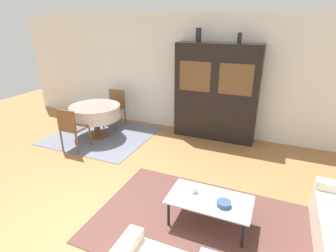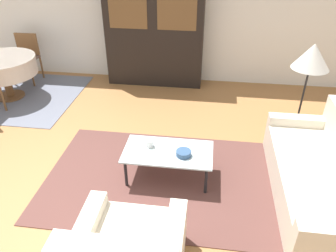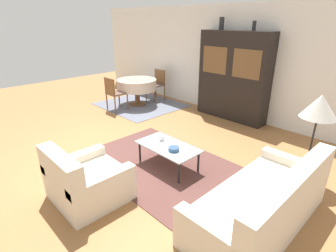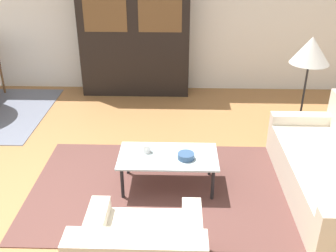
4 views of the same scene
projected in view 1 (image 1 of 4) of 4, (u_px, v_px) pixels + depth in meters
The scene contains 13 objects.
ground_plane at pixel (112, 227), 3.44m from camera, with size 14.00×14.00×0.00m, color #9E6B3D.
wall_back at pixel (198, 76), 6.04m from camera, with size 10.00×0.06×2.70m.
area_rug at pixel (203, 225), 3.47m from camera, with size 2.91×1.90×0.01m.
dining_rug at pixel (102, 135), 6.20m from camera, with size 2.23×2.03×0.01m.
coffee_table at pixel (209, 201), 3.37m from camera, with size 1.07×0.58×0.39m.
display_cabinet at pixel (216, 93), 5.75m from camera, with size 1.80×0.42×2.11m.
dining_table at pixel (95, 112), 5.96m from camera, with size 1.13×1.13×0.74m.
dining_chair_near at pixel (72, 126), 5.32m from camera, with size 0.44×0.44×0.91m.
dining_chair_far at pixel (115, 105), 6.65m from camera, with size 0.44×0.44×0.91m.
cup at pixel (194, 189), 3.48m from camera, with size 0.09×0.09×0.09m.
bowl at pixel (224, 204), 3.22m from camera, with size 0.18×0.18×0.06m.
vase_tall at pixel (198, 35), 5.47m from camera, with size 0.12×0.12×0.29m.
vase_short at pixel (239, 38), 5.18m from camera, with size 0.08×0.08×0.21m.
Camera 1 is at (1.73, -2.20, 2.51)m, focal length 28.00 mm.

